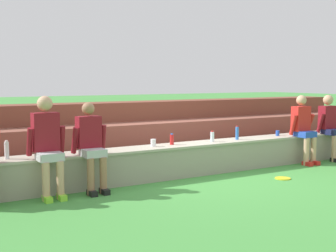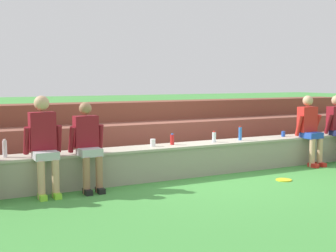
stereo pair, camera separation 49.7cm
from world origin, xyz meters
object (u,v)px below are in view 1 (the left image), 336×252
Objects in this scene: water_bottle_mid_left at (7,150)px; plastic_cup_middle at (153,143)px; water_bottle_mid_right at (212,137)px; frisbee at (283,178)px; water_bottle_near_left at (237,133)px; water_bottle_near_right at (172,139)px; person_right_of_center at (304,127)px; person_far_right at (331,125)px; person_left_of_center at (48,142)px; plastic_cup_right_end at (278,133)px; plastic_cup_left_end at (302,131)px; person_center at (91,144)px.

water_bottle_mid_left is 2.45m from plastic_cup_middle.
frisbee is at bearing -60.12° from water_bottle_mid_right.
water_bottle_near_left is 1.34× the size of water_bottle_near_right.
person_right_of_center is 6.93× the size of water_bottle_near_right.
person_far_right is 5.15× the size of frisbee.
person_left_of_center reaches higher than frisbee.
person_left_of_center is 13.65× the size of plastic_cup_right_end.
water_bottle_mid_left is at bearing 176.58° from person_right_of_center.
water_bottle_near_right is 0.74× the size of water_bottle_mid_left.
water_bottle_near_right is 2.85m from water_bottle_mid_left.
water_bottle_near_right is at bearing 179.25° from plastic_cup_left_end.
person_left_of_center is 1.08× the size of person_center.
plastic_cup_left_end is at bearing 2.97° from person_left_of_center.
person_far_right is at bearing -30.81° from plastic_cup_left_end.
plastic_cup_left_end is (-0.53, 0.32, -0.13)m from person_far_right.
person_center reaches higher than water_bottle_near_right.
water_bottle_mid_right is at bearing 171.91° from person_right_of_center.
water_bottle_near_right is at bearing 8.06° from person_left_of_center.
water_bottle_mid_right is 0.76× the size of frisbee.
water_bottle_mid_right is at bearing -1.43° from plastic_cup_middle.
plastic_cup_left_end is at bearing -0.27° from water_bottle_mid_left.
water_bottle_mid_right reaches higher than plastic_cup_left_end.
person_right_of_center reaches higher than water_bottle_mid_right.
water_bottle_near_right reaches higher than plastic_cup_middle.
person_center is 2.53m from water_bottle_mid_right.
frisbee is (-1.42, -0.86, -0.75)m from person_right_of_center.
plastic_cup_middle is (-0.40, -0.03, -0.03)m from water_bottle_near_right.
plastic_cup_right_end is (1.70, 0.04, -0.04)m from water_bottle_mid_right.
plastic_cup_middle is at bearing 14.01° from person_center.
person_right_of_center is at bearing -8.09° from water_bottle_mid_right.
person_right_of_center is at bearing -5.62° from plastic_cup_middle.
person_left_of_center reaches higher than person_right_of_center.
person_left_of_center is 4.03m from frisbee.
person_far_right is 5.15× the size of water_bottle_near_left.
frisbee is (-1.71, -1.18, -0.62)m from plastic_cup_left_end.
person_center is 3.12m from water_bottle_near_left.
water_bottle_mid_left reaches higher than plastic_cup_left_end.
water_bottle_near_right is at bearing 173.03° from person_right_of_center.
water_bottle_mid_left is at bearing 179.73° from plastic_cup_left_end.
water_bottle_near_left is 1.11m from plastic_cup_right_end.
person_far_right reaches higher than plastic_cup_middle.
water_bottle_near_left is (3.78, 0.27, -0.12)m from person_left_of_center.
person_left_of_center reaches higher than plastic_cup_middle.
plastic_cup_middle is at bearing 148.10° from frisbee.
frisbee is at bearing -130.80° from plastic_cup_right_end.
person_right_of_center is at bearing 31.21° from frisbee.
person_center is 6.65× the size of water_bottle_mid_right.
person_center is 0.99× the size of person_far_right.
person_center reaches higher than plastic_cup_left_end.
water_bottle_mid_left reaches higher than water_bottle_near_right.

